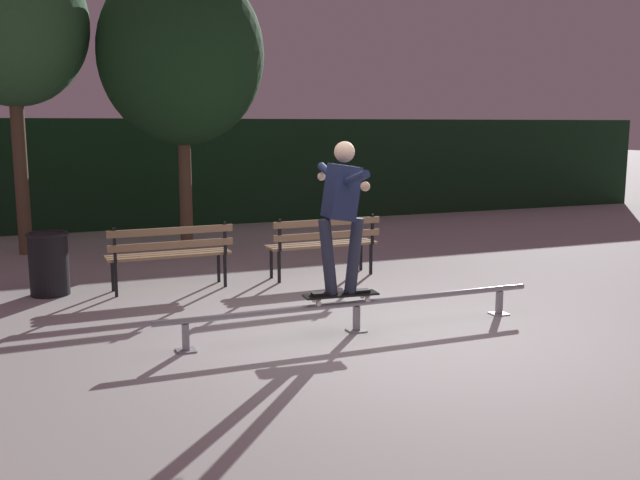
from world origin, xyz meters
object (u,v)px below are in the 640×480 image
(park_bench_leftmost, at_px, (170,250))
(tree_behind_benches, at_px, (181,54))
(grind_rail, at_px, (357,307))
(park_bench_left_center, at_px, (324,240))
(trash_can, at_px, (49,263))
(skateboarder, at_px, (342,205))
(tree_far_left, at_px, (11,23))
(skateboard, at_px, (341,295))

(park_bench_leftmost, relative_size, tree_behind_benches, 0.33)
(grind_rail, height_order, tree_behind_benches, tree_behind_benches)
(park_bench_left_center, relative_size, trash_can, 2.01)
(grind_rail, height_order, trash_can, trash_can)
(park_bench_left_center, bearing_deg, skateboarder, -108.48)
(park_bench_left_center, relative_size, tree_far_left, 0.32)
(skateboard, bearing_deg, park_bench_leftmost, 116.60)
(skateboarder, height_order, park_bench_left_center, skateboarder)
(grind_rail, bearing_deg, tree_far_left, 117.84)
(skateboard, distance_m, park_bench_left_center, 2.72)
(park_bench_leftmost, height_order, trash_can, park_bench_leftmost)
(trash_can, bearing_deg, skateboarder, -46.46)
(park_bench_left_center, bearing_deg, tree_far_left, 137.72)
(park_bench_leftmost, bearing_deg, grind_rail, -60.31)
(skateboard, xyz_separation_m, tree_behind_benches, (-0.43, 5.81, 2.91))
(skateboarder, bearing_deg, tree_behind_benches, 94.28)
(grind_rail, distance_m, tree_behind_benches, 6.60)
(skateboard, distance_m, tree_far_left, 7.64)
(skateboard, height_order, skateboarder, skateboarder)
(tree_behind_benches, relative_size, trash_can, 6.08)
(tree_behind_benches, bearing_deg, grind_rail, -84.00)
(skateboard, bearing_deg, skateboarder, -4.34)
(tree_behind_benches, distance_m, trash_can, 4.72)
(skateboarder, distance_m, tree_far_left, 7.28)
(skateboard, bearing_deg, tree_behind_benches, 94.25)
(park_bench_left_center, bearing_deg, trash_can, 174.82)
(grind_rail, bearing_deg, skateboard, 180.00)
(park_bench_leftmost, relative_size, park_bench_left_center, 1.00)
(skateboard, relative_size, tree_behind_benches, 0.16)
(skateboarder, xyz_separation_m, park_bench_leftmost, (-1.29, 2.58, -0.80))
(grind_rail, bearing_deg, park_bench_left_center, 75.11)
(tree_far_left, height_order, trash_can, tree_far_left)
(park_bench_leftmost, height_order, tree_behind_benches, tree_behind_benches)
(skateboarder, distance_m, tree_behind_benches, 6.15)
(grind_rail, xyz_separation_m, skateboard, (-0.18, 0.00, 0.15))
(skateboarder, bearing_deg, trash_can, 133.54)
(skateboard, distance_m, trash_can, 4.00)
(park_bench_left_center, height_order, tree_behind_benches, tree_behind_benches)
(skateboarder, distance_m, park_bench_left_center, 2.83)
(grind_rail, distance_m, park_bench_leftmost, 2.98)
(skateboard, relative_size, park_bench_leftmost, 0.49)
(park_bench_left_center, xyz_separation_m, tree_behind_benches, (-1.30, 3.24, 2.78))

